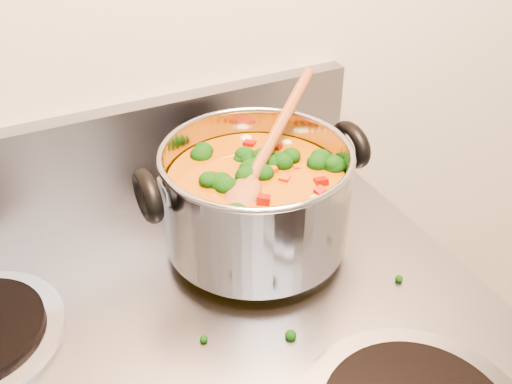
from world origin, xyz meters
TOP-DOWN VIEW (x-y plane):
  - stockpot at (0.19, 1.32)m, footprint 0.30×0.24m
  - wooden_spoon at (0.21, 1.33)m, footprint 0.23×0.21m
  - cooktop_crumbs at (0.17, 1.30)m, footprint 0.23×0.34m

SIDE VIEW (x-z plane):
  - cooktop_crumbs at x=0.17m, z-range 0.92..0.93m
  - stockpot at x=0.19m, z-range 0.93..1.07m
  - wooden_spoon at x=0.21m, z-range 1.00..1.09m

